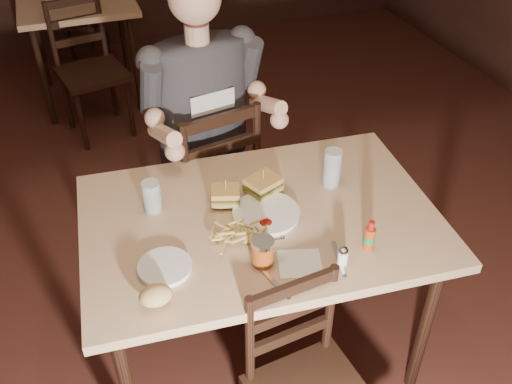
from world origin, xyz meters
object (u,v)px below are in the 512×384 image
object	(u,v)px
main_table	(260,231)
bg_table	(78,12)
bg_chair_near	(92,73)
diner	(204,91)
glass_right	(332,168)
side_plate	(165,268)
syrup_dispenser	(263,252)
dinner_plate	(266,214)
hot_sauce	(370,235)
chair_far	(206,180)
bg_chair_far	(77,19)
glass_left	(152,197)

from	to	relation	value
main_table	bg_table	distance (m)	2.72
bg_chair_near	diner	xyz separation A→B (m)	(0.40, -1.50, 0.54)
glass_right	side_plate	xyz separation A→B (m)	(-0.73, -0.25, -0.07)
bg_table	syrup_dispenser	bearing A→B (deg)	-83.01
glass_right	bg_table	bearing A→B (deg)	106.54
bg_chair_near	glass_right	world-z (taller)	glass_right
main_table	dinner_plate	xyz separation A→B (m)	(0.02, -0.00, 0.08)
dinner_plate	bg_chair_near	bearing A→B (deg)	102.05
glass_right	main_table	bearing A→B (deg)	-164.11
hot_sauce	main_table	bearing A→B (deg)	136.11
chair_far	syrup_dispenser	distance (m)	0.98
syrup_dispenser	bg_chair_near	bearing A→B (deg)	102.85
syrup_dispenser	dinner_plate	bearing A→B (deg)	71.38
bg_chair_far	side_plate	xyz separation A→B (m)	(0.04, -3.38, 0.35)
dinner_plate	glass_left	distance (m)	0.43
bg_chair_near	glass_right	distance (m)	2.21
chair_far	glass_right	bearing A→B (deg)	111.72
dinner_plate	glass_left	size ratio (longest dim) A/B	1.95
dinner_plate	bg_table	bearing A→B (deg)	99.63
glass_left	bg_chair_far	bearing A→B (deg)	91.18
dinner_plate	side_plate	distance (m)	0.44
dinner_plate	glass_right	bearing A→B (deg)	17.29
bg_table	syrup_dispenser	distance (m)	2.94
glass_right	syrup_dispenser	world-z (taller)	glass_right
dinner_plate	side_plate	world-z (taller)	same
main_table	chair_far	bearing A→B (deg)	93.52
glass_left	dinner_plate	bearing A→B (deg)	-23.93
glass_right	bg_chair_far	bearing A→B (deg)	103.76
glass_right	hot_sauce	size ratio (longest dim) A/B	1.32
glass_left	hot_sauce	bearing A→B (deg)	-34.49
glass_right	chair_far	bearing A→B (deg)	122.63
bg_chair_far	bg_table	bearing A→B (deg)	113.80
chair_far	syrup_dispenser	world-z (taller)	chair_far
dinner_plate	syrup_dispenser	bearing A→B (deg)	-112.87
bg_chair_far	diner	xyz separation A→B (m)	(0.40, -2.60, 0.56)
glass_left	side_plate	xyz separation A→B (m)	(-0.03, -0.33, -0.06)
hot_sauce	syrup_dispenser	distance (m)	0.38
bg_table	chair_far	size ratio (longest dim) A/B	0.85
main_table	hot_sauce	size ratio (longest dim) A/B	11.40
glass_left	syrup_dispenser	size ratio (longest dim) A/B	1.23
hot_sauce	side_plate	bearing A→B (deg)	169.17
diner	hot_sauce	size ratio (longest dim) A/B	8.23
chair_far	bg_chair_far	xyz separation A→B (m)	(-0.39, 2.55, -0.04)
main_table	dinner_plate	bearing A→B (deg)	-4.95
bg_chair_far	side_plate	size ratio (longest dim) A/B	4.81
bg_chair_near	diner	distance (m)	1.64
main_table	chair_far	world-z (taller)	chair_far
syrup_dispenser	hot_sauce	bearing A→B (deg)	-3.87
bg_table	hot_sauce	bearing A→B (deg)	-76.16
diner	dinner_plate	xyz separation A→B (m)	(0.05, -0.64, -0.21)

